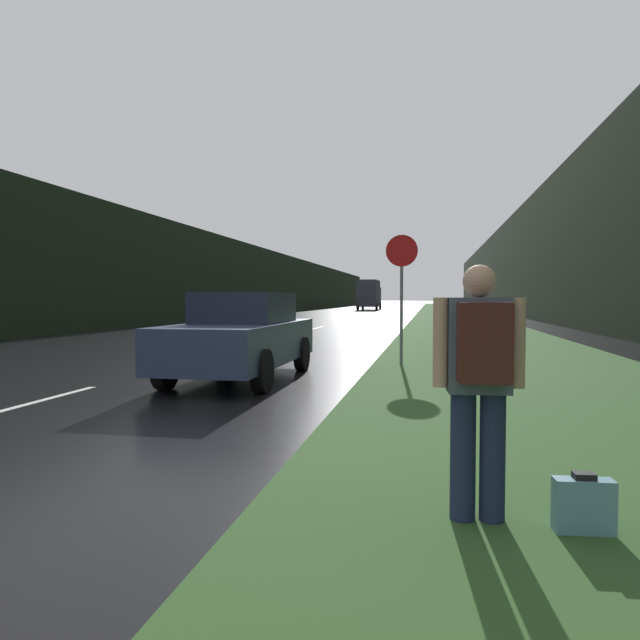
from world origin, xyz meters
TOP-DOWN VIEW (x-y plane):
  - grass_verge at (7.28, 40.00)m, footprint 6.00×240.00m
  - lane_stripe_b at (0.00, 5.86)m, footprint 0.12×3.00m
  - lane_stripe_c at (0.00, 12.86)m, footprint 0.12×3.00m
  - lane_stripe_d at (0.00, 19.86)m, footprint 0.12×3.00m
  - lane_stripe_e at (0.00, 26.86)m, footprint 0.12×3.00m
  - lane_stripe_f at (0.00, 33.86)m, footprint 0.12×3.00m
  - treeline_far_side at (-10.28, 50.00)m, footprint 2.00×140.00m
  - treeline_near_side at (13.28, 50.00)m, footprint 2.00×140.00m
  - stop_sign at (4.91, 11.47)m, footprint 0.70×0.07m
  - hitchhiker_with_backpack at (5.86, 2.60)m, footprint 0.59×0.44m
  - suitcase at (6.49, 2.55)m, footprint 0.37×0.16m
  - car_passing_near at (2.14, 8.77)m, footprint 1.84×4.53m
  - delivery_truck at (-2.14, 71.63)m, footprint 2.60×8.34m

SIDE VIEW (x-z plane):
  - lane_stripe_b at x=0.00m, z-range 0.00..0.01m
  - lane_stripe_c at x=0.00m, z-range 0.00..0.01m
  - lane_stripe_d at x=0.00m, z-range 0.00..0.01m
  - lane_stripe_e at x=0.00m, z-range 0.00..0.01m
  - lane_stripe_f at x=0.00m, z-range 0.00..0.01m
  - grass_verge at x=7.28m, z-range 0.00..0.02m
  - suitcase at x=6.49m, z-range -0.01..0.38m
  - car_passing_near at x=2.14m, z-range 0.00..1.59m
  - hitchhiker_with_backpack at x=5.86m, z-range 0.13..1.84m
  - stop_sign at x=4.91m, z-range 0.34..3.22m
  - delivery_truck at x=-2.14m, z-range 0.08..3.84m
  - treeline_far_side at x=-10.28m, z-range 0.00..6.03m
  - treeline_near_side at x=13.28m, z-range 0.00..8.56m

